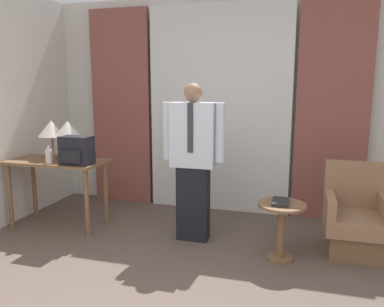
{
  "coord_description": "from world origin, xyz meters",
  "views": [
    {
      "loc": [
        0.96,
        -1.63,
        1.59
      ],
      "look_at": [
        -0.01,
        1.82,
        0.94
      ],
      "focal_mm": 35.0,
      "sensor_mm": 36.0,
      "label": 1
    }
  ],
  "objects_px": {
    "bottle_near_edge": "(49,156)",
    "book": "(280,202)",
    "person": "(193,157)",
    "side_table": "(281,222)",
    "backpack": "(77,151)",
    "table_lamp_right": "(68,130)",
    "desk": "(57,171)",
    "armchair": "(355,221)",
    "table_lamp_left": "(52,130)"
  },
  "relations": [
    {
      "from": "table_lamp_right",
      "to": "bottle_near_edge",
      "type": "relative_size",
      "value": 2.33
    },
    {
      "from": "book",
      "to": "table_lamp_right",
      "type": "bearing_deg",
      "value": 173.22
    },
    {
      "from": "table_lamp_left",
      "to": "book",
      "type": "xyz_separation_m",
      "value": [
        2.58,
        -0.28,
        -0.55
      ]
    },
    {
      "from": "book",
      "to": "person",
      "type": "bearing_deg",
      "value": 165.42
    },
    {
      "from": "bottle_near_edge",
      "to": "armchair",
      "type": "xyz_separation_m",
      "value": [
        3.13,
        0.33,
        -0.53
      ]
    },
    {
      "from": "table_lamp_left",
      "to": "table_lamp_right",
      "type": "distance_m",
      "value": 0.21
    },
    {
      "from": "bottle_near_edge",
      "to": "person",
      "type": "height_order",
      "value": "person"
    },
    {
      "from": "bottle_near_edge",
      "to": "table_lamp_left",
      "type": "bearing_deg",
      "value": 118.44
    },
    {
      "from": "table_lamp_left",
      "to": "armchair",
      "type": "xyz_separation_m",
      "value": [
        3.27,
        0.06,
        -0.78
      ]
    },
    {
      "from": "side_table",
      "to": "backpack",
      "type": "bearing_deg",
      "value": 178.72
    },
    {
      "from": "bottle_near_edge",
      "to": "side_table",
      "type": "xyz_separation_m",
      "value": [
        2.45,
        -0.01,
        -0.48
      ]
    },
    {
      "from": "armchair",
      "to": "side_table",
      "type": "distance_m",
      "value": 0.76
    },
    {
      "from": "desk",
      "to": "side_table",
      "type": "xyz_separation_m",
      "value": [
        2.49,
        -0.19,
        -0.27
      ]
    },
    {
      "from": "table_lamp_right",
      "to": "backpack",
      "type": "distance_m",
      "value": 0.39
    },
    {
      "from": "table_lamp_left",
      "to": "backpack",
      "type": "xyz_separation_m",
      "value": [
        0.46,
        -0.23,
        -0.18
      ]
    },
    {
      "from": "desk",
      "to": "table_lamp_left",
      "type": "xyz_separation_m",
      "value": [
        -0.1,
        0.09,
        0.46
      ]
    },
    {
      "from": "table_lamp_left",
      "to": "person",
      "type": "xyz_separation_m",
      "value": [
        1.69,
        -0.05,
        -0.22
      ]
    },
    {
      "from": "table_lamp_left",
      "to": "armchair",
      "type": "distance_m",
      "value": 3.37
    },
    {
      "from": "backpack",
      "to": "side_table",
      "type": "bearing_deg",
      "value": -1.28
    },
    {
      "from": "book",
      "to": "backpack",
      "type": "bearing_deg",
      "value": 178.68
    },
    {
      "from": "bottle_near_edge",
      "to": "desk",
      "type": "bearing_deg",
      "value": 103.47
    },
    {
      "from": "desk",
      "to": "bottle_near_edge",
      "type": "height_order",
      "value": "bottle_near_edge"
    },
    {
      "from": "table_lamp_right",
      "to": "backpack",
      "type": "relative_size",
      "value": 1.35
    },
    {
      "from": "desk",
      "to": "side_table",
      "type": "relative_size",
      "value": 2.05
    },
    {
      "from": "table_lamp_right",
      "to": "person",
      "type": "relative_size",
      "value": 0.27
    },
    {
      "from": "backpack",
      "to": "person",
      "type": "height_order",
      "value": "person"
    },
    {
      "from": "desk",
      "to": "table_lamp_right",
      "type": "bearing_deg",
      "value": 41.93
    },
    {
      "from": "desk",
      "to": "table_lamp_right",
      "type": "relative_size",
      "value": 2.52
    },
    {
      "from": "backpack",
      "to": "side_table",
      "type": "relative_size",
      "value": 0.6
    },
    {
      "from": "backpack",
      "to": "bottle_near_edge",
      "type": "bearing_deg",
      "value": -173.12
    },
    {
      "from": "side_table",
      "to": "book",
      "type": "bearing_deg",
      "value": -176.99
    },
    {
      "from": "table_lamp_right",
      "to": "bottle_near_edge",
      "type": "bearing_deg",
      "value": -102.84
    },
    {
      "from": "person",
      "to": "armchair",
      "type": "relative_size",
      "value": 1.89
    },
    {
      "from": "person",
      "to": "table_lamp_left",
      "type": "bearing_deg",
      "value": 178.28
    },
    {
      "from": "table_lamp_left",
      "to": "person",
      "type": "relative_size",
      "value": 0.27
    },
    {
      "from": "table_lamp_left",
      "to": "side_table",
      "type": "distance_m",
      "value": 2.71
    },
    {
      "from": "table_lamp_right",
      "to": "desk",
      "type": "bearing_deg",
      "value": -138.07
    },
    {
      "from": "desk",
      "to": "bottle_near_edge",
      "type": "relative_size",
      "value": 5.87
    },
    {
      "from": "bottle_near_edge",
      "to": "book",
      "type": "height_order",
      "value": "bottle_near_edge"
    },
    {
      "from": "backpack",
      "to": "book",
      "type": "xyz_separation_m",
      "value": [
        2.12,
        -0.05,
        -0.37
      ]
    },
    {
      "from": "person",
      "to": "armchair",
      "type": "distance_m",
      "value": 1.68
    },
    {
      "from": "book",
      "to": "armchair",
      "type": "bearing_deg",
      "value": 26.2
    },
    {
      "from": "table_lamp_right",
      "to": "book",
      "type": "distance_m",
      "value": 2.45
    },
    {
      "from": "table_lamp_left",
      "to": "side_table",
      "type": "relative_size",
      "value": 0.81
    },
    {
      "from": "person",
      "to": "side_table",
      "type": "xyz_separation_m",
      "value": [
        0.9,
        -0.23,
        -0.51
      ]
    },
    {
      "from": "backpack",
      "to": "person",
      "type": "distance_m",
      "value": 1.24
    },
    {
      "from": "person",
      "to": "desk",
      "type": "bearing_deg",
      "value": -178.45
    },
    {
      "from": "table_lamp_left",
      "to": "desk",
      "type": "bearing_deg",
      "value": -41.93
    },
    {
      "from": "table_lamp_right",
      "to": "armchair",
      "type": "distance_m",
      "value": 3.16
    },
    {
      "from": "desk",
      "to": "book",
      "type": "height_order",
      "value": "desk"
    }
  ]
}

